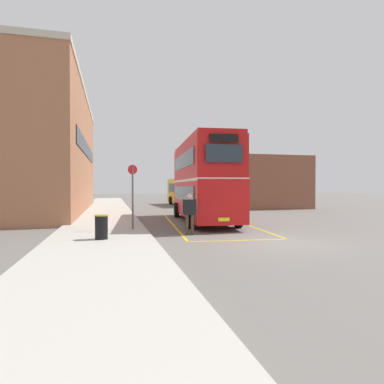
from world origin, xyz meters
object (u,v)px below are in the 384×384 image
Objects in this scene: single_deck_bus at (187,191)px; bus_stop_sign at (133,191)px; double_decker_bus at (203,180)px; pedestrian_boarding at (190,210)px; litter_bin at (101,227)px.

single_deck_bus is 21.39m from bus_stop_sign.
double_decker_bus is 5.47m from pedestrian_boarding.
pedestrian_boarding reaches higher than litter_bin.
single_deck_bus is at bearing 77.39° from pedestrian_boarding.
litter_bin is (-8.50, -22.71, -1.04)m from single_deck_bus.
single_deck_bus is 22.00m from pedestrian_boarding.
single_deck_bus is at bearing 80.39° from double_decker_bus.
single_deck_bus reaches higher than pedestrian_boarding.
pedestrian_boarding is 3.93m from litter_bin.
bus_stop_sign is (-2.38, 1.32, 0.85)m from pedestrian_boarding.
bus_stop_sign reaches higher than litter_bin.
double_decker_bus is at bearing 39.17° from bus_stop_sign.
pedestrian_boarding is (-4.80, -21.46, -0.58)m from single_deck_bus.
litter_bin is at bearing -161.42° from pedestrian_boarding.
single_deck_bus reaches higher than litter_bin.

